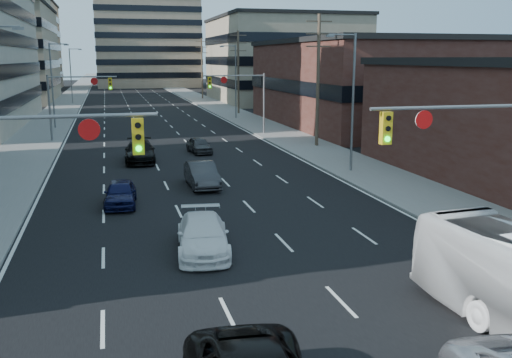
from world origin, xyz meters
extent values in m
cube|color=black|center=(0.00, 130.00, 0.01)|extent=(18.00, 300.00, 0.02)
cube|color=slate|center=(-11.50, 130.00, 0.07)|extent=(5.00, 300.00, 0.15)
cube|color=slate|center=(11.50, 130.00, 0.07)|extent=(5.00, 300.00, 0.15)
cube|color=#472119|center=(24.00, 50.00, 4.50)|extent=(20.00, 30.00, 9.00)
cube|color=gray|center=(25.00, 88.00, 7.00)|extent=(22.00, 28.00, 14.00)
cube|color=#ADA089|center=(-28.00, 140.00, 10.00)|extent=(24.00, 24.00, 20.00)
cube|color=gray|center=(32.00, 130.00, 6.00)|extent=(22.00, 22.00, 12.00)
cylinder|color=slate|center=(-6.75, 8.00, 5.80)|extent=(6.50, 0.12, 0.12)
cube|color=gold|center=(-4.10, 8.00, 5.15)|extent=(0.35, 0.28, 1.10)
cylinder|color=black|center=(-4.10, 7.84, 5.50)|extent=(0.18, 0.06, 0.18)
cylinder|color=black|center=(-4.10, 7.84, 5.15)|extent=(0.18, 0.06, 0.18)
cylinder|color=#0CE526|center=(-4.10, 7.84, 4.80)|extent=(0.18, 0.06, 0.18)
cylinder|color=white|center=(-5.50, 7.97, 5.40)|extent=(0.64, 0.06, 0.64)
cylinder|color=slate|center=(6.75, 8.00, 5.80)|extent=(6.50, 0.12, 0.12)
cube|color=gold|center=(4.10, 8.00, 5.15)|extent=(0.35, 0.28, 1.10)
cylinder|color=black|center=(4.10, 7.84, 5.50)|extent=(0.18, 0.06, 0.18)
cylinder|color=black|center=(4.10, 7.84, 5.15)|extent=(0.18, 0.06, 0.18)
cylinder|color=#0CE526|center=(4.10, 7.84, 4.80)|extent=(0.18, 0.06, 0.18)
cylinder|color=white|center=(5.50, 7.97, 5.40)|extent=(0.64, 0.06, 0.64)
cylinder|color=slate|center=(-10.00, 45.00, 3.00)|extent=(0.18, 0.18, 6.00)
cylinder|color=slate|center=(-7.00, 45.00, 5.80)|extent=(6.00, 0.12, 0.12)
cube|color=gold|center=(-4.60, 45.00, 5.15)|extent=(0.35, 0.28, 1.10)
cylinder|color=black|center=(-4.60, 44.84, 5.50)|extent=(0.18, 0.06, 0.18)
cylinder|color=black|center=(-4.60, 44.84, 5.15)|extent=(0.18, 0.06, 0.18)
cylinder|color=#0CE526|center=(-4.60, 44.84, 4.80)|extent=(0.18, 0.06, 0.18)
cylinder|color=white|center=(-6.00, 44.97, 5.40)|extent=(0.64, 0.06, 0.64)
cylinder|color=slate|center=(10.00, 45.00, 3.00)|extent=(0.18, 0.18, 6.00)
cylinder|color=slate|center=(7.00, 45.00, 5.80)|extent=(6.00, 0.12, 0.12)
cube|color=gold|center=(4.60, 45.00, 5.15)|extent=(0.35, 0.28, 1.10)
cylinder|color=black|center=(4.60, 44.84, 5.50)|extent=(0.18, 0.06, 0.18)
cylinder|color=black|center=(4.60, 44.84, 5.15)|extent=(0.18, 0.06, 0.18)
cylinder|color=#0CE526|center=(4.60, 44.84, 4.80)|extent=(0.18, 0.06, 0.18)
cylinder|color=white|center=(6.00, 44.97, 5.40)|extent=(0.64, 0.06, 0.64)
cylinder|color=#4C3D2D|center=(12.20, 36.00, 5.50)|extent=(0.28, 0.28, 11.00)
cube|color=#4C3D2D|center=(12.20, 36.00, 10.40)|extent=(2.20, 0.10, 0.10)
cube|color=#4C3D2D|center=(12.20, 36.00, 9.40)|extent=(2.20, 0.10, 0.10)
cube|color=#4C3D2D|center=(12.20, 36.00, 8.40)|extent=(2.20, 0.10, 0.10)
cylinder|color=#4C3D2D|center=(12.20, 66.00, 5.50)|extent=(0.28, 0.28, 11.00)
cube|color=#4C3D2D|center=(12.20, 66.00, 10.40)|extent=(2.20, 0.10, 0.10)
cube|color=#4C3D2D|center=(12.20, 66.00, 9.40)|extent=(2.20, 0.10, 0.10)
cube|color=#4C3D2D|center=(12.20, 66.00, 8.40)|extent=(2.20, 0.10, 0.10)
cylinder|color=#4C3D2D|center=(12.20, 96.00, 5.50)|extent=(0.28, 0.28, 11.00)
cube|color=#4C3D2D|center=(12.20, 96.00, 10.40)|extent=(2.20, 0.10, 0.10)
cube|color=#4C3D2D|center=(12.20, 96.00, 9.40)|extent=(2.20, 0.10, 0.10)
cube|color=#4C3D2D|center=(12.20, 96.00, 8.40)|extent=(2.20, 0.10, 0.10)
cube|color=slate|center=(-8.80, 20.00, 8.82)|extent=(0.50, 0.22, 0.14)
cylinder|color=slate|center=(-10.50, 55.00, 4.50)|extent=(0.16, 0.16, 9.00)
cylinder|color=slate|center=(-9.60, 55.00, 8.90)|extent=(1.80, 0.10, 0.10)
cube|color=slate|center=(-8.80, 55.00, 8.82)|extent=(0.50, 0.22, 0.14)
cylinder|color=slate|center=(-10.50, 90.00, 4.50)|extent=(0.16, 0.16, 9.00)
cylinder|color=slate|center=(-9.60, 90.00, 8.90)|extent=(1.80, 0.10, 0.10)
cube|color=slate|center=(-8.80, 90.00, 8.82)|extent=(0.50, 0.22, 0.14)
cylinder|color=slate|center=(10.50, 25.00, 4.50)|extent=(0.16, 0.16, 9.00)
cylinder|color=slate|center=(9.60, 25.00, 8.90)|extent=(1.80, 0.10, 0.10)
cube|color=slate|center=(8.80, 25.00, 8.82)|extent=(0.50, 0.22, 0.14)
cylinder|color=slate|center=(10.50, 60.00, 4.50)|extent=(0.16, 0.16, 9.00)
cylinder|color=slate|center=(9.60, 60.00, 8.90)|extent=(1.80, 0.10, 0.10)
cube|color=slate|center=(8.80, 60.00, 8.82)|extent=(0.50, 0.22, 0.14)
imported|color=white|center=(-1.60, 11.72, 0.70)|extent=(2.52, 5.00, 1.39)
imported|color=#0D1036|center=(-4.54, 19.89, 0.66)|extent=(1.84, 3.98, 1.32)
imported|color=#323234|center=(0.23, 23.21, 0.73)|extent=(1.62, 4.45, 1.46)
imported|color=black|center=(-2.83, 32.51, 0.76)|extent=(2.38, 5.34, 1.52)
imported|color=#353638|center=(2.00, 35.44, 0.63)|extent=(1.89, 3.85, 1.26)
camera|label=1|loc=(-4.94, -9.40, 7.46)|focal=40.00mm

